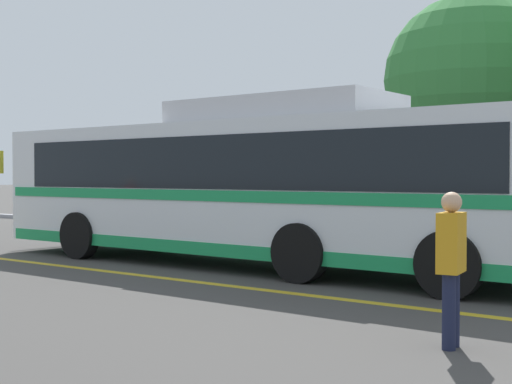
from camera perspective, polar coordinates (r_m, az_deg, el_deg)
The scene contains 9 objects.
ground_plane at distance 13.74m, azimuth 4.20°, elevation -6.13°, with size 220.00×220.00×0.00m, color #423F3D.
lane_strip_0 at distance 12.30m, azimuth -6.18°, elevation -7.00°, with size 0.20×32.31×0.01m, color gold.
curb_strip at distance 19.59m, azimuth 11.53°, elevation -3.69°, with size 40.31×0.36×0.15m, color #99999E.
transit_bus at distance 13.85m, azimuth 0.07°, elevation 0.63°, with size 12.65×2.84×3.23m.
parked_car_0 at distance 25.60m, azimuth -13.05°, elevation -1.12°, with size 4.45×1.97×1.39m.
parked_car_1 at distance 21.84m, azimuth -4.61°, elevation -1.60°, with size 4.67×2.10×1.29m.
parked_car_2 at distance 18.52m, azimuth 10.27°, elevation -1.99°, with size 4.47×1.88×1.40m.
pedestrian_0 at distance 7.63m, azimuth 15.35°, elevation -5.27°, with size 0.28×0.45×1.62m.
tree_1 at distance 22.84m, azimuth 16.71°, elevation 8.59°, with size 5.14×5.14×7.26m.
Camera 1 is at (7.31, -11.50, 1.79)m, focal length 50.00 mm.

